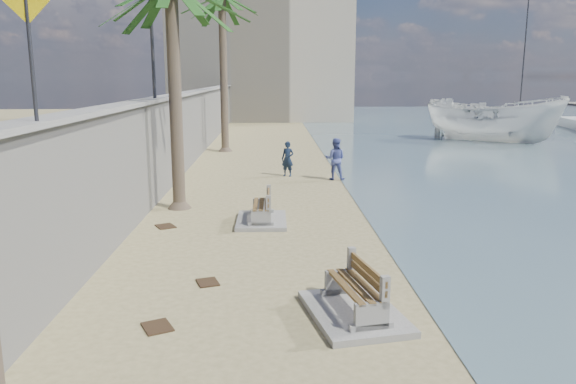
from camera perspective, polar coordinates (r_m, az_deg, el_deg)
name	(u,v)px	position (r m, az deg, el deg)	size (l,w,h in m)	color
ground_plane	(331,351)	(9.46, 4.42, -15.84)	(140.00, 140.00, 0.00)	tan
seawall	(187,130)	(28.78, -10.21, 6.25)	(0.45, 70.00, 3.50)	gray
wall_cap	(186,93)	(28.68, -10.34, 9.83)	(0.80, 70.00, 0.12)	gray
end_building	(261,51)	(60.41, -2.74, 14.12)	(18.00, 12.00, 14.00)	#B7AA93
bench_near	(355,295)	(10.58, 6.78, -10.32)	(2.00, 2.57, 0.96)	gray
bench_far	(261,210)	(17.06, -2.71, -1.80)	(1.50, 2.20, 0.92)	gray
pedestrian_sign	(29,28)	(10.68, -24.86, 14.86)	(0.78, 0.07, 2.40)	#2D2D33
streetlight	(151,9)	(20.89, -13.78, 17.59)	(0.28, 0.28, 5.12)	#2D2D33
person_a	(288,156)	(24.95, -0.04, 3.64)	(0.64, 0.44, 1.79)	#131F35
person_b	(335,157)	(24.18, 4.82, 3.58)	(0.96, 0.74, 1.99)	#485296
boat_cruiser	(493,118)	(40.91, 20.14, 7.12)	(3.47, 3.57, 4.08)	silver
yacht_far	(474,125)	(50.59, 18.34, 6.50)	(7.54, 2.11, 1.50)	silver
sailboat_west	(519,119)	(58.25, 22.40, 6.83)	(6.79, 4.05, 11.49)	silver
debris_b	(157,327)	(10.48, -13.13, -13.19)	(0.58, 0.46, 0.03)	#382616
debris_c	(166,226)	(17.04, -12.33, -3.42)	(0.61, 0.48, 0.03)	#382616
debris_d	(208,282)	(12.36, -8.15, -9.07)	(0.53, 0.43, 0.03)	#382616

